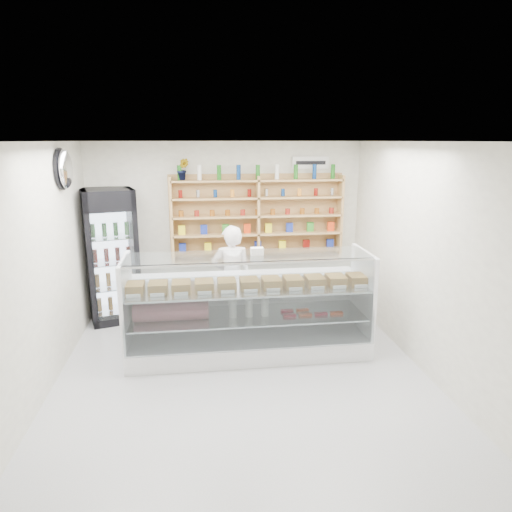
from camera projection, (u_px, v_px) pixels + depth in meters
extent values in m
plane|color=silver|center=(243.00, 376.00, 5.61)|extent=(5.00, 5.00, 0.00)
plane|color=white|center=(241.00, 141.00, 4.92)|extent=(5.00, 5.00, 0.00)
plane|color=silver|center=(227.00, 227.00, 7.67)|extent=(4.50, 0.00, 4.50)
plane|color=silver|center=(283.00, 372.00, 2.86)|extent=(4.50, 0.00, 4.50)
plane|color=silver|center=(38.00, 273.00, 4.98)|extent=(0.00, 5.00, 5.00)
plane|color=silver|center=(426.00, 260.00, 5.55)|extent=(0.00, 5.00, 5.00)
cube|color=white|center=(249.00, 344.00, 6.18)|extent=(3.19, 0.90, 0.27)
cube|color=white|center=(245.00, 301.00, 6.47)|extent=(3.19, 0.05, 0.67)
cube|color=silver|center=(249.00, 315.00, 6.08)|extent=(3.06, 0.79, 0.02)
cube|color=silver|center=(248.00, 287.00, 5.99)|extent=(3.12, 0.83, 0.02)
cube|color=silver|center=(253.00, 307.00, 5.59)|extent=(3.12, 0.13, 1.11)
cube|color=silver|center=(249.00, 256.00, 5.82)|extent=(3.12, 0.63, 0.01)
imported|color=white|center=(232.00, 278.00, 6.83)|extent=(0.59, 0.39, 1.61)
cube|color=black|center=(112.00, 256.00, 7.17)|extent=(0.93, 0.91, 2.10)
cube|color=#2D053D|center=(96.00, 202.00, 6.62)|extent=(0.72, 0.23, 0.29)
cube|color=silver|center=(101.00, 268.00, 6.85)|extent=(0.61, 0.19, 1.66)
cube|color=tan|center=(172.00, 218.00, 7.35)|extent=(0.04, 0.28, 1.33)
cube|color=tan|center=(258.00, 216.00, 7.53)|extent=(0.04, 0.28, 1.33)
cube|color=tan|center=(340.00, 215.00, 7.71)|extent=(0.04, 0.28, 1.33)
cube|color=tan|center=(258.00, 251.00, 7.67)|extent=(2.80, 0.28, 0.03)
cube|color=tan|center=(258.00, 234.00, 7.60)|extent=(2.80, 0.28, 0.03)
cube|color=tan|center=(258.00, 216.00, 7.53)|extent=(2.80, 0.28, 0.03)
cube|color=tan|center=(258.00, 198.00, 7.45)|extent=(2.80, 0.28, 0.03)
cube|color=tan|center=(258.00, 180.00, 7.38)|extent=(2.80, 0.28, 0.03)
imported|color=#1E6626|center=(183.00, 169.00, 7.19)|extent=(0.20, 0.16, 0.34)
ellipsoid|color=silver|center=(65.00, 169.00, 5.88)|extent=(0.15, 0.50, 0.50)
cube|color=white|center=(311.00, 163.00, 7.56)|extent=(0.62, 0.03, 0.20)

